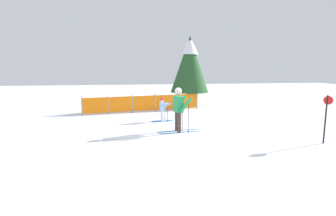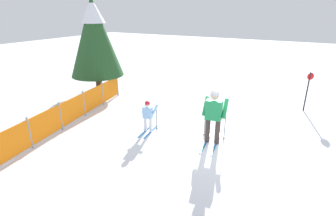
# 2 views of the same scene
# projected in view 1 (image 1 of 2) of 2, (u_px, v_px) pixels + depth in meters

# --- Properties ---
(ground_plane) EXTENTS (60.00, 60.00, 0.00)m
(ground_plane) POSITION_uv_depth(u_px,v_px,m) (182.00, 133.00, 9.92)
(ground_plane) COLOR white
(skier_adult) EXTENTS (1.64, 0.77, 1.71)m
(skier_adult) POSITION_uv_depth(u_px,v_px,m) (179.00, 106.00, 9.95)
(skier_adult) COLOR #1966B2
(skier_adult) RESTS_ON ground_plane
(skier_child) EXTENTS (1.05, 0.53, 1.09)m
(skier_child) POSITION_uv_depth(u_px,v_px,m) (163.00, 107.00, 12.03)
(skier_child) COLOR #1966B2
(skier_child) RESTS_ON ground_plane
(safety_fence) EXTENTS (6.56, 1.33, 0.99)m
(safety_fence) POSITION_uv_depth(u_px,v_px,m) (144.00, 103.00, 14.65)
(safety_fence) COLOR gray
(safety_fence) RESTS_ON ground_plane
(conifer_far) EXTENTS (2.38, 2.38, 4.42)m
(conifer_far) POSITION_uv_depth(u_px,v_px,m) (190.00, 63.00, 16.30)
(conifer_far) COLOR #4C3823
(conifer_far) RESTS_ON ground_plane
(trail_marker) EXTENTS (0.19, 0.23, 1.58)m
(trail_marker) POSITION_uv_depth(u_px,v_px,m) (326.00, 114.00, 8.40)
(trail_marker) COLOR black
(trail_marker) RESTS_ON ground_plane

